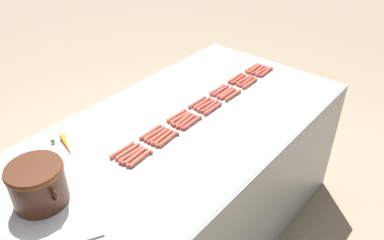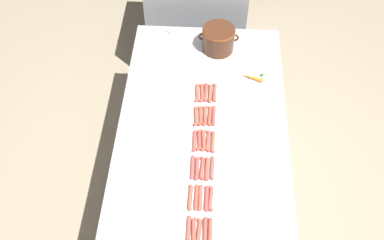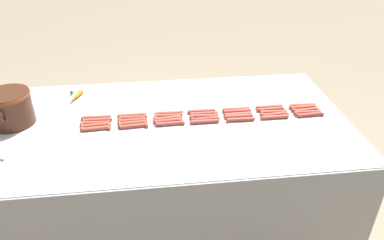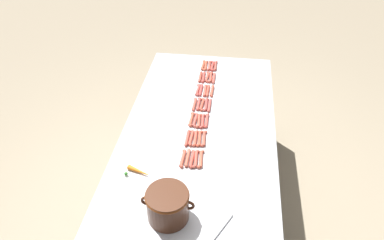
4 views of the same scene
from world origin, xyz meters
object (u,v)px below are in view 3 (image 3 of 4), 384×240
at_px(hot_dog_29, 269,107).
at_px(bean_pot, 10,106).
at_px(hot_dog_15, 273,112).
at_px(hot_dog_26, 133,118).
at_px(hot_dog_12, 133,123).
at_px(hot_dog_16, 238,114).
at_px(hot_dog_7, 307,112).
at_px(hot_dog_25, 168,116).
at_px(hot_dog_1, 275,117).
at_px(hot_dog_14, 306,110).
at_px(hot_dog_0, 310,115).
at_px(hot_dog_9, 239,116).
at_px(hot_dog_22, 270,109).
at_px(hot_dog_17, 204,116).
at_px(hot_dog_33, 132,115).
at_px(hot_dog_11, 168,121).
at_px(hot_dog_10, 205,119).
at_px(hot_dog_19, 132,120).
at_px(hot_dog_5, 133,126).
at_px(hot_dog_30, 236,109).
at_px(hot_dog_3, 204,122).
at_px(hot_dog_21, 303,107).
at_px(hot_dog_20, 95,123).
at_px(hot_dog_32, 169,113).
at_px(hot_dog_6, 95,128).
at_px(hot_dog_24, 204,114).
at_px(hot_dog_31, 201,111).
at_px(hot_dog_34, 96,117).
at_px(hot_dog_27, 97,120).
at_px(hot_dog_23, 237,111).
at_px(carrot, 74,98).
at_px(hot_dog_18, 168,118).
at_px(hot_dog_2, 241,119).
at_px(hot_dog_4, 170,124).

height_order(hot_dog_29, bean_pot, bean_pot).
bearing_deg(hot_dog_15, hot_dog_26, 87.67).
relative_size(hot_dog_12, hot_dog_16, 1.00).
distance_m(hot_dog_7, hot_dog_25, 0.79).
height_order(hot_dog_1, hot_dog_14, same).
height_order(hot_dog_0, hot_dog_9, same).
distance_m(hot_dog_22, bean_pot, 1.44).
relative_size(hot_dog_7, hot_dog_16, 1.00).
bearing_deg(hot_dog_17, hot_dog_33, 81.82).
bearing_deg(hot_dog_11, hot_dog_7, -90.07).
height_order(hot_dog_10, hot_dog_19, same).
bearing_deg(hot_dog_14, hot_dog_15, 89.92).
height_order(hot_dog_5, hot_dog_19, same).
relative_size(hot_dog_19, hot_dog_30, 1.00).
bearing_deg(hot_dog_16, hot_dog_3, 105.59).
bearing_deg(hot_dog_26, hot_dog_15, -92.33).
xyz_separation_m(hot_dog_15, hot_dog_21, (0.03, -0.19, 0.00)).
bearing_deg(hot_dog_14, hot_dog_20, 90.02).
relative_size(hot_dog_1, hot_dog_25, 1.00).
bearing_deg(hot_dog_16, hot_dog_32, 81.18).
bearing_deg(hot_dog_19, hot_dog_17, -90.33).
bearing_deg(hot_dog_17, hot_dog_26, 85.42).
distance_m(hot_dog_6, hot_dog_9, 0.79).
height_order(hot_dog_9, hot_dog_25, same).
height_order(hot_dog_24, hot_dog_31, same).
distance_m(hot_dog_6, hot_dog_29, 1.00).
relative_size(hot_dog_19, hot_dog_20, 1.00).
bearing_deg(hot_dog_6, hot_dog_33, -58.76).
xyz_separation_m(hot_dog_15, hot_dog_26, (0.03, 0.80, 0.00)).
height_order(hot_dog_11, hot_dog_29, same).
distance_m(hot_dog_12, hot_dog_34, 0.22).
xyz_separation_m(hot_dog_24, hot_dog_27, (0.00, 0.59, 0.00)).
distance_m(hot_dog_7, hot_dog_26, 0.99).
distance_m(hot_dog_33, hot_dog_34, 0.20).
bearing_deg(hot_dog_23, hot_dog_15, -99.20).
relative_size(hot_dog_22, hot_dog_31, 1.00).
xyz_separation_m(hot_dog_19, hot_dog_29, (0.06, -0.79, 0.00)).
xyz_separation_m(hot_dog_26, carrot, (0.28, 0.36, 0.00)).
bearing_deg(hot_dog_32, hot_dog_22, -92.58).
distance_m(hot_dog_32, bean_pot, 0.85).
height_order(hot_dog_24, hot_dog_26, same).
bearing_deg(hot_dog_18, hot_dog_29, -84.43).
height_order(hot_dog_2, hot_dog_19, same).
xyz_separation_m(hot_dog_22, hot_dog_34, (0.03, 0.99, 0.00)).
xyz_separation_m(hot_dog_30, hot_dog_34, (0.00, 0.80, 0.00)).
distance_m(hot_dog_4, hot_dog_11, 0.03).
height_order(hot_dog_18, hot_dog_32, same).
relative_size(hot_dog_11, hot_dog_12, 1.00).
xyz_separation_m(hot_dog_15, hot_dog_32, (0.06, 0.60, 0.00)).
bearing_deg(hot_dog_34, hot_dog_33, -90.24).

